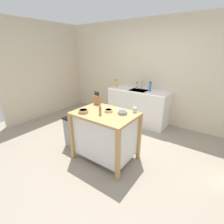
% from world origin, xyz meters
% --- Properties ---
extents(ground_plane, '(6.52, 6.52, 0.00)m').
position_xyz_m(ground_plane, '(0.00, 0.00, 0.00)').
color(ground_plane, gray).
rests_on(ground_plane, ground).
extents(wall_back, '(5.52, 0.10, 2.60)m').
position_xyz_m(wall_back, '(0.00, 2.03, 1.30)').
color(wall_back, beige).
rests_on(wall_back, ground).
extents(wall_left, '(0.10, 2.63, 2.60)m').
position_xyz_m(wall_left, '(-2.76, 0.71, 1.30)').
color(wall_left, beige).
rests_on(wall_left, ground).
extents(kitchen_island, '(1.03, 0.74, 0.89)m').
position_xyz_m(kitchen_island, '(0.06, -0.11, 0.50)').
color(kitchen_island, tan).
rests_on(kitchen_island, ground).
extents(knife_block, '(0.11, 0.09, 0.25)m').
position_xyz_m(knife_block, '(-0.34, 0.16, 0.98)').
color(knife_block, '#9E7042').
rests_on(knife_block, kitchen_island).
extents(bowl_stoneware_deep, '(0.14, 0.14, 0.04)m').
position_xyz_m(bowl_stoneware_deep, '(0.07, -0.03, 0.91)').
color(bowl_stoneware_deep, beige).
rests_on(bowl_stoneware_deep, kitchen_island).
extents(bowl_ceramic_wide, '(0.16, 0.16, 0.05)m').
position_xyz_m(bowl_ceramic_wide, '(0.32, 0.02, 0.92)').
color(bowl_ceramic_wide, gray).
rests_on(bowl_ceramic_wide, kitchen_island).
extents(bowl_ceramic_small, '(0.16, 0.16, 0.05)m').
position_xyz_m(bowl_ceramic_small, '(-0.24, -0.32, 0.92)').
color(bowl_ceramic_small, tan).
rests_on(bowl_ceramic_small, kitchen_island).
extents(drinking_cup, '(0.07, 0.07, 0.09)m').
position_xyz_m(drinking_cup, '(0.45, 0.20, 0.93)').
color(drinking_cup, silver).
rests_on(drinking_cup, kitchen_island).
extents(pepper_grinder, '(0.04, 0.04, 0.17)m').
position_xyz_m(pepper_grinder, '(0.05, -0.22, 0.97)').
color(pepper_grinder, '#AD7F4C').
rests_on(pepper_grinder, kitchen_island).
extents(trash_bin, '(0.36, 0.28, 0.63)m').
position_xyz_m(trash_bin, '(-0.70, -0.15, 0.32)').
color(trash_bin, gray).
rests_on(trash_bin, ground).
extents(sink_counter, '(1.56, 0.60, 0.89)m').
position_xyz_m(sink_counter, '(-0.22, 1.68, 0.45)').
color(sink_counter, white).
rests_on(sink_counter, ground).
extents(sink_faucet, '(0.02, 0.02, 0.22)m').
position_xyz_m(sink_faucet, '(-0.22, 1.82, 1.00)').
color(sink_faucet, '#B7BCC1').
rests_on(sink_faucet, sink_counter).
extents(bottle_hand_soap, '(0.06, 0.06, 0.24)m').
position_xyz_m(bottle_hand_soap, '(0.06, 1.72, 1.00)').
color(bottle_hand_soap, blue).
rests_on(bottle_hand_soap, sink_counter).
extents(bottle_spray_cleaner, '(0.06, 0.06, 0.17)m').
position_xyz_m(bottle_spray_cleaner, '(-0.34, 1.80, 0.97)').
color(bottle_spray_cleaner, white).
rests_on(bottle_spray_cleaner, sink_counter).
extents(bottle_dish_soap, '(0.06, 0.06, 0.21)m').
position_xyz_m(bottle_dish_soap, '(-0.89, 1.62, 0.99)').
color(bottle_dish_soap, yellow).
rests_on(bottle_dish_soap, sink_counter).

